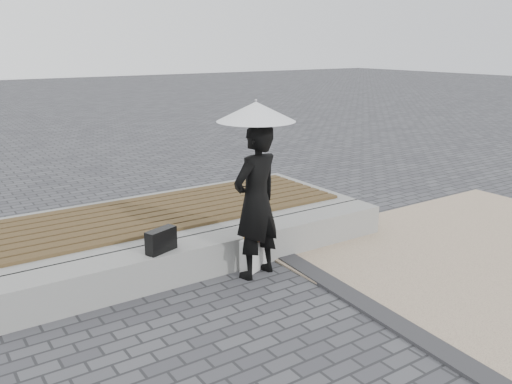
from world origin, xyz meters
TOP-DOWN VIEW (x-y plane):
  - ground at (0.00, 0.00)m, footprint 80.00×80.00m
  - edging_band at (0.75, -0.50)m, footprint 0.61×5.20m
  - seating_ledge at (0.00, 1.60)m, footprint 5.00×0.45m
  - timber_platform at (0.00, 2.80)m, footprint 5.00×2.00m
  - timber_decking at (0.00, 2.80)m, footprint 4.60×1.60m
  - woman at (0.29, 1.18)m, footprint 0.73×0.57m
  - parasol at (0.29, 1.18)m, footprint 0.86×0.86m
  - handbag at (-0.72, 1.53)m, footprint 0.39×0.25m
  - canvas_tote at (0.36, 1.33)m, footprint 0.41×0.29m
  - magazine at (0.36, 1.28)m, footprint 0.31×0.26m

SIDE VIEW (x-z plane):
  - ground at x=0.00m, z-range 0.00..0.00m
  - edging_band at x=0.75m, z-range 0.00..0.04m
  - canvas_tote at x=0.36m, z-range 0.00..0.39m
  - seating_ledge at x=0.00m, z-range 0.00..0.40m
  - timber_platform at x=0.00m, z-range 0.00..0.40m
  - magazine at x=0.36m, z-range 0.39..0.40m
  - timber_decking at x=0.00m, z-range 0.40..0.44m
  - handbag at x=-0.72m, z-range 0.40..0.66m
  - woman at x=0.29m, z-range 0.00..1.78m
  - parasol at x=0.29m, z-range 1.35..2.44m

